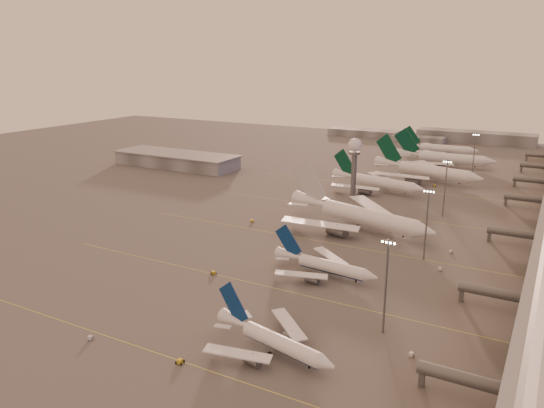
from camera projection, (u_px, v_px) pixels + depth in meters
The scene contains 25 objects.
ground at pixel (197, 286), 160.67m from camera, with size 700.00×700.00×0.00m, color #524F4F.
taxiway_markings at pixel (355, 246), 193.92m from camera, with size 180.00×185.25×0.02m.
hangar at pixel (177, 160), 333.35m from camera, with size 82.00×27.00×8.50m.
radar_tower at pixel (355, 156), 253.84m from camera, with size 6.40×6.40×31.10m.
mast_a at pixel (386, 282), 129.97m from camera, with size 3.60×0.56×25.00m.
mast_b at pixel (427, 221), 177.73m from camera, with size 3.60×0.56×25.00m.
mast_c at pixel (445, 186), 226.42m from camera, with size 3.60×0.56×25.00m.
mast_d at pixel (474, 153), 303.21m from camera, with size 3.60×0.56×25.00m.
distant_horizon at pixel (439, 136), 432.47m from camera, with size 165.00×37.50×9.00m.
narrowbody_near at pixel (274, 342), 123.70m from camera, with size 35.13×27.74×13.91m.
narrowbody_mid at pixel (325, 267), 167.44m from camera, with size 36.89×29.32×14.42m.
widebody_white at pixel (359, 219), 212.59m from camera, with size 66.87×52.87×24.09m.
greentail_a at pixel (377, 184), 272.91m from camera, with size 53.15×42.47×19.58m.
greentail_b at pixel (426, 173), 294.91m from camera, with size 64.44×51.36×23.96m.
greentail_c at pixel (444, 160), 332.42m from camera, with size 63.13×50.94×22.92m.
greentail_d at pixel (439, 150), 371.65m from camera, with size 53.68×43.38×19.51m.
gsv_truck_a at pixel (92, 336), 129.93m from camera, with size 5.54×4.34×2.14m.
gsv_tug_near at pixel (180, 362), 120.05m from camera, with size 2.47×3.78×1.03m.
gsv_catering_a at pixel (413, 349), 122.43m from camera, with size 5.11×3.12×3.90m.
gsv_tug_mid at pixel (213, 273), 169.06m from camera, with size 4.16×3.96×1.03m.
gsv_truck_b at pixel (442, 268), 171.73m from camera, with size 5.78×3.34×2.20m.
gsv_truck_c at pixel (253, 219), 222.04m from camera, with size 5.63×5.37×2.31m.
gsv_catering_b at pixel (452, 248), 186.98m from camera, with size 4.79×3.09×3.62m.
gsv_tug_far at pixel (353, 213), 232.89m from camera, with size 3.55×3.86×0.95m.
gsv_tug_hangar at pixel (434, 186), 282.08m from camera, with size 3.79×2.87×0.96m.
Camera 1 is at (91.44, -118.54, 67.40)m, focal length 35.00 mm.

